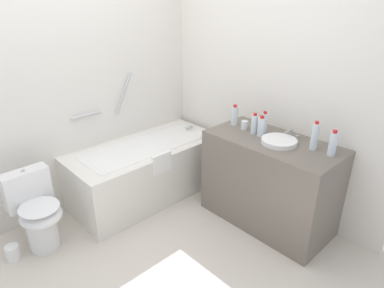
% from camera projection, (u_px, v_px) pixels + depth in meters
% --- Properties ---
extents(ground_plane, '(3.98, 3.98, 0.00)m').
position_uv_depth(ground_plane, '(144.00, 259.00, 2.80)').
color(ground_plane, beige).
extents(wall_back_tiled, '(3.38, 0.10, 2.56)m').
position_uv_depth(wall_back_tiled, '(58.00, 83.00, 3.07)').
color(wall_back_tiled, silver).
rests_on(wall_back_tiled, ground_plane).
extents(wall_right_mirror, '(0.10, 2.71, 2.56)m').
position_uv_depth(wall_right_mirror, '(265.00, 79.00, 3.24)').
color(wall_right_mirror, silver).
rests_on(wall_right_mirror, ground_plane).
extents(bathtub, '(1.62, 0.73, 1.29)m').
position_uv_depth(bathtub, '(147.00, 169.00, 3.59)').
color(bathtub, silver).
rests_on(bathtub, ground_plane).
extents(toilet, '(0.37, 0.48, 0.70)m').
position_uv_depth(toilet, '(37.00, 213.00, 2.82)').
color(toilet, white).
rests_on(toilet, ground_plane).
extents(vanity_counter, '(0.60, 1.19, 0.85)m').
position_uv_depth(vanity_counter, '(269.00, 182.00, 3.12)').
color(vanity_counter, '#6B6056').
rests_on(vanity_counter, ground_plane).
extents(sink_basin, '(0.30, 0.30, 0.04)m').
position_uv_depth(sink_basin, '(279.00, 141.00, 2.87)').
color(sink_basin, white).
rests_on(sink_basin, vanity_counter).
extents(sink_faucet, '(0.10, 0.15, 0.09)m').
position_uv_depth(sink_faucet, '(291.00, 134.00, 2.98)').
color(sink_faucet, '#A2A2A7').
rests_on(sink_faucet, vanity_counter).
extents(water_bottle_0, '(0.06, 0.06, 0.25)m').
position_uv_depth(water_bottle_0, '(315.00, 136.00, 2.73)').
color(water_bottle_0, silver).
rests_on(water_bottle_0, vanity_counter).
extents(water_bottle_1, '(0.06, 0.06, 0.21)m').
position_uv_depth(water_bottle_1, '(264.00, 123.00, 3.06)').
color(water_bottle_1, silver).
rests_on(water_bottle_1, vanity_counter).
extents(water_bottle_2, '(0.06, 0.06, 0.19)m').
position_uv_depth(water_bottle_2, '(254.00, 124.00, 3.06)').
color(water_bottle_2, silver).
rests_on(water_bottle_2, vanity_counter).
extents(water_bottle_3, '(0.07, 0.07, 0.19)m').
position_uv_depth(water_bottle_3, '(261.00, 127.00, 3.00)').
color(water_bottle_3, silver).
rests_on(water_bottle_3, vanity_counter).
extents(water_bottle_4, '(0.06, 0.06, 0.22)m').
position_uv_depth(water_bottle_4, '(333.00, 144.00, 2.63)').
color(water_bottle_4, silver).
rests_on(water_bottle_4, vanity_counter).
extents(water_bottle_5, '(0.07, 0.07, 0.20)m').
position_uv_depth(water_bottle_5, '(235.00, 116.00, 3.26)').
color(water_bottle_5, silver).
rests_on(water_bottle_5, vanity_counter).
extents(drinking_glass_0, '(0.07, 0.07, 0.09)m').
position_uv_depth(drinking_glass_0, '(254.00, 125.00, 3.16)').
color(drinking_glass_0, white).
rests_on(drinking_glass_0, vanity_counter).
extents(drinking_glass_1, '(0.07, 0.07, 0.08)m').
position_uv_depth(drinking_glass_1, '(244.00, 125.00, 3.18)').
color(drinking_glass_1, white).
rests_on(drinking_glass_1, vanity_counter).
extents(toilet_paper_roll, '(0.11, 0.11, 0.13)m').
position_uv_depth(toilet_paper_roll, '(13.00, 253.00, 2.77)').
color(toilet_paper_roll, white).
rests_on(toilet_paper_roll, ground_plane).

